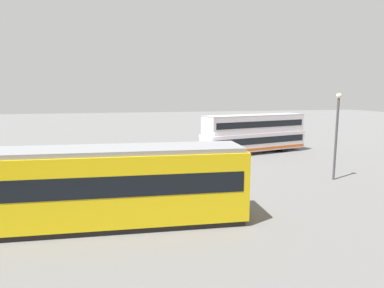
% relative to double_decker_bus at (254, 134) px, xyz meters
% --- Properties ---
extents(ground_plane, '(160.00, 160.00, 0.00)m').
position_rel_double_decker_bus_xyz_m(ground_plane, '(5.96, 3.48, -1.95)').
color(ground_plane, slate).
extents(double_decker_bus, '(11.43, 4.93, 3.82)m').
position_rel_double_decker_bus_xyz_m(double_decker_bus, '(0.00, 0.00, 0.00)').
color(double_decker_bus, silver).
rests_on(double_decker_bus, ground).
extents(tram_yellow, '(14.83, 3.70, 3.53)m').
position_rel_double_decker_bus_xyz_m(tram_yellow, '(15.19, 15.24, -0.12)').
color(tram_yellow, yellow).
rests_on(tram_yellow, ground).
extents(pedestrian_near_railing, '(0.43, 0.43, 1.70)m').
position_rel_double_decker_bus_xyz_m(pedestrian_near_railing, '(9.85, 10.17, -0.97)').
color(pedestrian_near_railing, '#33384C').
rests_on(pedestrian_near_railing, ground).
extents(pedestrian_crossing, '(0.35, 0.36, 1.67)m').
position_rel_double_decker_bus_xyz_m(pedestrian_crossing, '(7.24, 12.57, -0.99)').
color(pedestrian_crossing, '#33384C').
rests_on(pedestrian_crossing, ground).
extents(pedestrian_railing, '(6.88, 0.19, 1.08)m').
position_rel_double_decker_bus_xyz_m(pedestrian_railing, '(9.17, 9.46, -1.22)').
color(pedestrian_railing, gray).
rests_on(pedestrian_railing, ground).
extents(info_sign, '(1.17, 0.12, 2.29)m').
position_rel_double_decker_bus_xyz_m(info_sign, '(12.87, 8.89, -0.36)').
color(info_sign, slate).
rests_on(info_sign, ground).
extents(street_lamp, '(0.36, 0.36, 5.92)m').
position_rel_double_decker_bus_xyz_m(street_lamp, '(-1.00, 10.91, 1.57)').
color(street_lamp, '#4C4C51').
rests_on(street_lamp, ground).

